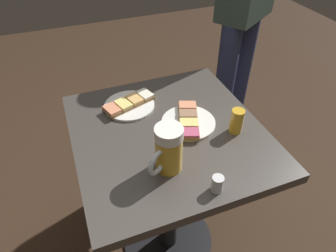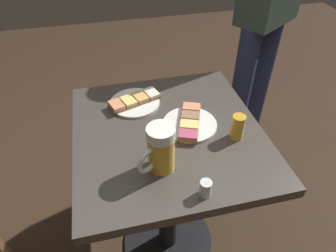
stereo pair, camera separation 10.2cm
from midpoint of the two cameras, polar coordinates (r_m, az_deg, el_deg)
ground_plane at (r=1.63m, az=1.92°, el=-21.05°), size 6.00×6.00×0.00m
cafe_table at (r=1.17m, az=2.52°, el=-7.91°), size 0.65×0.68×0.75m
plate_near at (r=1.15m, az=-3.86°, el=4.60°), size 0.21×0.19×0.03m
plate_far at (r=1.06m, az=6.93°, el=0.45°), size 0.19×0.21×0.03m
beer_mug at (r=0.86m, az=1.90°, el=-4.67°), size 0.12×0.10×0.15m
beer_glass_small at (r=1.02m, az=15.97°, el=-0.31°), size 0.04×0.04×0.09m
salt_shaker at (r=0.85m, az=10.70°, el=-11.81°), size 0.03×0.03×0.05m
patron_standing at (r=1.66m, az=20.55°, el=21.24°), size 0.37×0.32×1.63m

